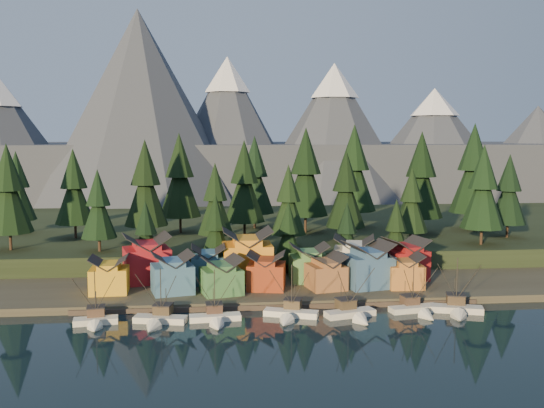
{
  "coord_description": "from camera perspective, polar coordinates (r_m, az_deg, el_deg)",
  "views": [
    {
      "loc": [
        -12.56,
        -99.63,
        33.66
      ],
      "look_at": [
        0.16,
        30.0,
        19.09
      ],
      "focal_mm": 40.0,
      "sensor_mm": 36.0,
      "label": 1
    }
  ],
  "objects": [
    {
      "name": "tree_hill_9",
      "position": [
        159.11,
        6.97,
        1.11
      ],
      "size": [
        10.34,
        10.34,
        24.09
      ],
      "color": "#332319",
      "rests_on": "hillside"
    },
    {
      "name": "house_back_0",
      "position": [
        137.49,
        -11.7,
        -4.9
      ],
      "size": [
        11.71,
        11.42,
        10.61
      ],
      "rotation": [
        0.0,
        0.0,
        0.24
      ],
      "color": "maroon",
      "rests_on": "shore_strip"
    },
    {
      "name": "ground",
      "position": [
        105.91,
        1.53,
        -12.15
      ],
      "size": [
        500.0,
        500.0,
        0.0
      ],
      "primitive_type": "plane",
      "color": "black",
      "rests_on": "ground"
    },
    {
      "name": "tree_hill_13",
      "position": [
        163.34,
        19.24,
        1.24
      ],
      "size": [
        11.03,
        11.03,
        25.7
      ],
      "color": "#332319",
      "rests_on": "hillside"
    },
    {
      "name": "boat_6",
      "position": [
        122.03,
        17.04,
        -8.84
      ],
      "size": [
        10.53,
        11.02,
        11.68
      ],
      "rotation": [
        0.0,
        0.0,
        -0.29
      ],
      "color": "beige",
      "rests_on": "ground"
    },
    {
      "name": "tree_hill_16",
      "position": [
        186.67,
        -22.87,
        1.35
      ],
      "size": [
        10.14,
        10.14,
        23.61
      ],
      "color": "#332319",
      "rests_on": "hillside"
    },
    {
      "name": "boat_5",
      "position": [
        120.5,
        13.53,
        -9.1
      ],
      "size": [
        10.45,
        11.08,
        10.47
      ],
      "rotation": [
        0.0,
        0.0,
        0.18
      ],
      "color": "beige",
      "rests_on": "ground"
    },
    {
      "name": "boat_3",
      "position": [
        114.27,
        1.69,
        -9.74
      ],
      "size": [
        10.81,
        11.23,
        10.82
      ],
      "rotation": [
        0.0,
        0.0,
        -0.32
      ],
      "color": "white",
      "rests_on": "ground"
    },
    {
      "name": "tree_hill_5",
      "position": [
        150.49,
        -5.36,
        0.24
      ],
      "size": [
        9.13,
        9.13,
        21.28
      ],
      "color": "#332319",
      "rests_on": "hillside"
    },
    {
      "name": "boat_2",
      "position": [
        112.32,
        -5.34,
        -10.07
      ],
      "size": [
        9.84,
        10.59,
        10.42
      ],
      "rotation": [
        0.0,
        0.0,
        0.08
      ],
      "color": "white",
      "rests_on": "ground"
    },
    {
      "name": "dock",
      "position": [
        121.43,
        0.56,
        -9.47
      ],
      "size": [
        80.0,
        4.0,
        1.0
      ],
      "primitive_type": "cube",
      "color": "#4C3F36",
      "rests_on": "ground"
    },
    {
      "name": "house_front_5",
      "position": [
        131.83,
        9.03,
        -5.55
      ],
      "size": [
        10.78,
        10.14,
        9.7
      ],
      "rotation": [
        0.0,
        0.0,
        0.21
      ],
      "color": "#35597F",
      "rests_on": "shore_strip"
    },
    {
      "name": "house_back_3",
      "position": [
        135.61,
        3.51,
        -5.44
      ],
      "size": [
        8.32,
        7.43,
        8.37
      ],
      "rotation": [
        0.0,
        0.0,
        0.01
      ],
      "color": "#497D44",
      "rests_on": "shore_strip"
    },
    {
      "name": "house_back_1",
      "position": [
        134.51,
        -6.01,
        -5.58
      ],
      "size": [
        7.49,
        7.58,
        8.31
      ],
      "rotation": [
        0.0,
        0.0,
        0.01
      ],
      "color": "#386786",
      "rests_on": "shore_strip"
    },
    {
      "name": "tree_hill_0",
      "position": [
        160.05,
        -23.58,
        1.04
      ],
      "size": [
        11.19,
        11.19,
        26.07
      ],
      "color": "#332319",
      "rests_on": "hillside"
    },
    {
      "name": "tree_shore_3",
      "position": [
        145.0,
        7.05,
        -2.81
      ],
      "size": [
        7.17,
        7.17,
        16.69
      ],
      "color": "#332319",
      "rests_on": "shore_strip"
    },
    {
      "name": "tree_shore_2",
      "position": [
        142.58,
        1.55,
        -2.85
      ],
      "size": [
        7.3,
        7.3,
        17.0
      ],
      "color": "#332319",
      "rests_on": "shore_strip"
    },
    {
      "name": "house_back_2",
      "position": [
        136.49,
        -2.35,
        -4.64
      ],
      "size": [
        11.16,
        10.3,
        11.58
      ],
      "rotation": [
        0.0,
        0.0,
        0.03
      ],
      "color": "orange",
      "rests_on": "shore_strip"
    },
    {
      "name": "mountain_ridge",
      "position": [
        313.43,
        -4.09,
        4.97
      ],
      "size": [
        560.0,
        190.0,
        90.0
      ],
      "color": "#474E5C",
      "rests_on": "ground"
    },
    {
      "name": "tree_hill_14",
      "position": [
        188.22,
        18.43,
        2.9
      ],
      "size": [
        13.59,
        13.59,
        31.65
      ],
      "color": "#332319",
      "rests_on": "hillside"
    },
    {
      "name": "tree_shore_1",
      "position": [
        141.33,
        -5.31,
        -2.53
      ],
      "size": [
        8.13,
        8.13,
        18.94
      ],
      "color": "#332319",
      "rests_on": "shore_strip"
    },
    {
      "name": "house_back_5",
      "position": [
        140.2,
        12.46,
        -4.98
      ],
      "size": [
        9.91,
        9.99,
        9.37
      ],
      "rotation": [
        0.0,
        0.0,
        0.21
      ],
      "color": "maroon",
      "rests_on": "shore_strip"
    },
    {
      "name": "tree_hill_2",
      "position": [
        151.1,
        -16.03,
        -0.24
      ],
      "size": [
        8.55,
        8.55,
        19.92
      ],
      "color": "#332319",
      "rests_on": "hillside"
    },
    {
      "name": "tree_hill_10",
      "position": [
        184.9,
        7.72,
        3.07
      ],
      "size": [
        13.47,
        13.47,
        31.37
      ],
      "color": "#332319",
      "rests_on": "hillside"
    },
    {
      "name": "tree_shore_0",
      "position": [
        142.28,
        -11.78,
        -2.88
      ],
      "size": [
        7.54,
        7.54,
        17.57
      ],
      "color": "#332319",
      "rests_on": "shore_strip"
    },
    {
      "name": "house_front_3",
      "position": [
        128.56,
        -0.54,
        -6.21
      ],
      "size": [
        8.93,
        8.64,
        7.87
      ],
      "rotation": [
        0.0,
        0.0,
        -0.18
      ],
      "color": "maroon",
      "rests_on": "shore_strip"
    },
    {
      "name": "boat_1",
      "position": [
        112.51,
        -10.65,
        -10.04
      ],
      "size": [
        10.19,
        10.73,
        11.02
      ],
      "rotation": [
        0.0,
        0.0,
        -0.22
      ],
      "color": "beige",
      "rests_on": "ground"
    },
    {
      "name": "tree_hill_6",
      "position": [
        165.37,
        -2.62,
        1.86
      ],
      "size": [
        11.5,
        11.5,
        26.8
      ],
      "color": "#332319",
      "rests_on": "hillside"
    },
    {
      "name": "house_front_6",
      "position": [
        133.01,
        12.38,
        -6.07
      ],
      "size": [
        7.56,
        7.17,
        7.28
      ],
      "rotation": [
        0.0,
        0.0,
        -0.04
      ],
      "color": "#B56E2E",
      "rests_on": "shore_strip"
    },
    {
      "name": "hillside",
      "position": [
        192.51,
        -1.79,
        -2.79
      ],
      "size": [
        420.0,
        100.0,
        6.0
      ],
      "primitive_type": "cube",
      "color": "black",
      "rests_on": "ground"
    },
    {
      "name": "house_front_2",
      "position": [
        125.44,
        -4.8,
        -6.62
      ],
      "size": [
        9.5,
        9.55,
        7.6
      ],
      "rotation": [
        0.0,
        0.0,
        0.26
      ],
      "color": "#3F753F",
      "rests_on": "shore_strip"
    },
    {
      "name": "tree_hill_12",
      "position": [
        176.07,
        13.85,
        2.38
      ],
      "size": [
        12.51,
        12.51,
        29.14
      ],
      "color": "#332319",
      "rests_on": "hillside"
    },
    {
      "name": "house_front_0",
      "position": [
        129.99,
        -15.08,
        -6.36
      ],
      "size": [
        7.86,
        7.46,
        7.59
      ],
      "rotation": [
        0.0,
        0.0,
        0.04
      ],
      "color": "gold",
      "rests_on": "shore_strip"
    },
    {
      "name": "tree_hill_15",
      "position": [
        182.49,
        -1.64,
        2.48
      ],
      "size": [
        11.98,
        11.98,
        27.9
      ],
      "color": "#332319",
      "rests_on": "hillside"
    },
    {
      "name": "tree_shore_4",
      "position": [
        148.02,
        11.59,
        -2.57
      ],
      "size": [
        7.44,
        7.44,
        17.33
      ],
      "color": "#332319",
      "rests_on": "shore_strip"
    },
    {
      "name": "tree_hill_4",
      "position": [
        175.3,
        -8.68,
        2.4
      ],
      "size": [
        12.34,
        12.34,
        28.75
      ],
      "color": "#332319",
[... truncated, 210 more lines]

